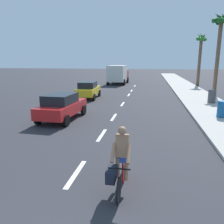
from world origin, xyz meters
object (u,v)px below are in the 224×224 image
Objects in this scene: cyclist at (120,163)px; palm_tree_far at (220,32)px; trash_bin_near at (223,109)px; trash_bin_far at (212,96)px; delivery_truck at (118,74)px; parked_car_red at (62,106)px; palm_tree_distant at (201,47)px; parked_car_yellow at (88,90)px.

cyclist is 21.37m from palm_tree_far.
trash_bin_near is 4.91m from trash_bin_far.
delivery_truck reaches higher than trash_bin_near.
parked_car_red is 0.65× the size of delivery_truck.
cyclist reaches higher than trash_bin_near.
palm_tree_distant is at bearing 63.82° from parked_car_red.
cyclist is 15.60m from parked_car_yellow.
palm_tree_far is 8.39× the size of trash_bin_near.
cyclist is 0.25× the size of palm_tree_distant.
parked_car_yellow is 3.79× the size of trash_bin_far.
trash_bin_near is (-2.36, -19.76, -4.74)m from palm_tree_distant.
parked_car_red is 7.86m from parked_car_yellow.
parked_car_red is 0.50× the size of palm_tree_far.
cyclist is at bearing -120.28° from trash_bin_near.
palm_tree_far is at bearing 73.91° from trash_bin_far.
palm_tree_far reaches higher than palm_tree_distant.
parked_car_yellow is at bearing 148.73° from trash_bin_near.
palm_tree_distant reaches higher than parked_car_red.
trash_bin_far is at bearing -96.73° from palm_tree_distant.
parked_car_red is 9.64m from trash_bin_near.
trash_bin_far is at bearing -55.14° from delivery_truck.
palm_tree_distant reaches higher than cyclist.
parked_car_yellow is 0.53× the size of palm_tree_distant.
palm_tree_far is (11.55, -9.27, 4.73)m from delivery_truck.
delivery_truck is 18.06m from trash_bin_far.
palm_tree_distant is (11.84, 21.47, 4.53)m from parked_car_red.
parked_car_yellow is 11.80m from trash_bin_near.
trash_bin_near is at bearing -96.80° from palm_tree_distant.
palm_tree_far reaches higher than trash_bin_far.
palm_tree_far reaches higher than delivery_truck.
palm_tree_far is 8.24m from trash_bin_far.
palm_tree_distant reaches higher than delivery_truck.
palm_tree_distant is (0.08, 9.07, -0.87)m from palm_tree_far.
palm_tree_distant reaches higher than parked_car_yellow.
parked_car_yellow is at bearing 173.30° from trash_bin_far.
palm_tree_far reaches higher than cyclist.
cyclist is at bearing -79.91° from delivery_truck.
delivery_truck is 12.26m from palm_tree_distant.
trash_bin_far is at bearing -9.15° from parked_car_yellow.
palm_tree_far is (11.77, 12.40, 5.40)m from parked_car_red.
delivery_truck is at bearing 178.99° from palm_tree_distant.
palm_tree_distant is 7.59× the size of trash_bin_near.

